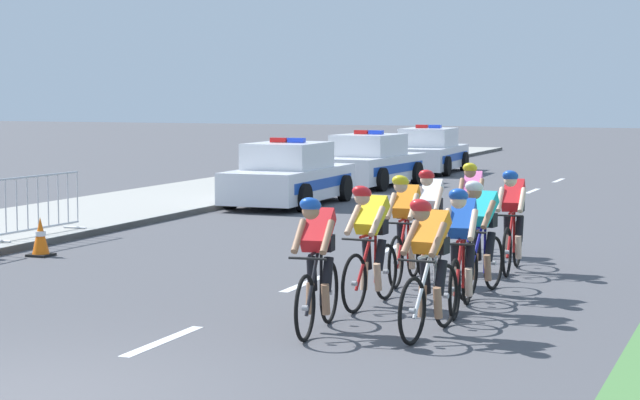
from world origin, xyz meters
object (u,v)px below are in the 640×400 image
at_px(cyclist_second, 429,265).
at_px(cyclist_sixth, 481,236).
at_px(police_car_nearest, 289,176).
at_px(cyclist_ninth, 472,207).
at_px(cyclist_eighth, 512,219).
at_px(cyclist_third, 370,244).
at_px(traffic_cone_mid, 41,237).
at_px(police_car_second, 370,162).
at_px(cyclist_lead, 317,262).
at_px(cyclist_fifth, 405,227).
at_px(cyclist_seventh, 430,218).
at_px(cyclist_fourth, 461,248).
at_px(crowd_barrier_rear, 38,206).
at_px(police_car_third, 429,152).

relative_size(cyclist_second, cyclist_sixth, 1.00).
bearing_deg(cyclist_sixth, police_car_nearest, 124.98).
distance_m(cyclist_ninth, police_car_nearest, 8.88).
bearing_deg(police_car_nearest, cyclist_second, -60.72).
bearing_deg(cyclist_eighth, cyclist_third, -107.48).
bearing_deg(cyclist_ninth, traffic_cone_mid, -157.28).
bearing_deg(cyclist_ninth, police_car_second, 116.21).
bearing_deg(cyclist_second, cyclist_lead, -167.16).
distance_m(cyclist_fifth, cyclist_sixth, 1.34).
xyz_separation_m(cyclist_second, cyclist_third, (-1.17, 1.39, 0.00)).
distance_m(cyclist_fifth, cyclist_seventh, 1.19).
bearing_deg(police_car_second, police_car_nearest, -89.99).
relative_size(cyclist_lead, cyclist_second, 1.00).
xyz_separation_m(cyclist_second, cyclist_fourth, (-0.02, 1.43, 0.00)).
xyz_separation_m(cyclist_third, cyclist_sixth, (1.09, 1.25, 0.00)).
distance_m(cyclist_third, police_car_second, 18.13).
relative_size(cyclist_eighth, crowd_barrier_rear, 0.74).
xyz_separation_m(cyclist_lead, cyclist_third, (0.04, 1.67, 0.00)).
bearing_deg(crowd_barrier_rear, cyclist_seventh, -4.70).
bearing_deg(police_car_third, cyclist_fifth, -74.57).
bearing_deg(traffic_cone_mid, cyclist_seventh, 8.06).
relative_size(cyclist_seventh, crowd_barrier_rear, 0.74).
bearing_deg(cyclist_seventh, police_car_second, 112.61).
distance_m(cyclist_second, cyclist_third, 1.82).
relative_size(police_car_third, crowd_barrier_rear, 1.93).
height_order(cyclist_third, police_car_nearest, police_car_nearest).
xyz_separation_m(cyclist_lead, traffic_cone_mid, (-6.36, 3.80, -0.48)).
height_order(cyclist_lead, cyclist_fifth, same).
xyz_separation_m(cyclist_lead, cyclist_sixth, (1.12, 2.92, 0.00)).
bearing_deg(cyclist_fourth, cyclist_eighth, 91.61).
distance_m(cyclist_fifth, police_car_third, 22.00).
bearing_deg(cyclist_lead, cyclist_fifth, 91.43).
relative_size(cyclist_fourth, cyclist_ninth, 1.00).
height_order(cyclist_sixth, crowd_barrier_rear, cyclist_sixth).
distance_m(cyclist_second, crowd_barrier_rear, 10.03).
relative_size(cyclist_second, traffic_cone_mid, 2.69).
relative_size(cyclist_third, cyclist_eighth, 1.00).
height_order(cyclist_lead, police_car_nearest, police_car_nearest).
height_order(cyclist_seventh, police_car_third, police_car_third).
distance_m(cyclist_second, cyclist_fifth, 3.47).
relative_size(cyclist_fourth, cyclist_eighth, 1.00).
distance_m(cyclist_eighth, crowd_barrier_rear, 8.57).
height_order(cyclist_fifth, cyclist_ninth, same).
relative_size(crowd_barrier_rear, traffic_cone_mid, 3.63).
xyz_separation_m(cyclist_second, traffic_cone_mid, (-7.56, 3.52, -0.48)).
height_order(cyclist_fifth, police_car_second, police_car_second).
distance_m(cyclist_second, traffic_cone_mid, 8.36).
distance_m(cyclist_lead, cyclist_eighth, 5.13).
bearing_deg(traffic_cone_mid, police_car_third, 88.85).
bearing_deg(cyclist_ninth, cyclist_seventh, -95.49).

